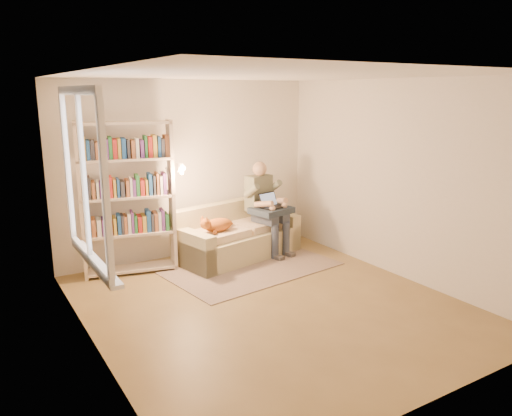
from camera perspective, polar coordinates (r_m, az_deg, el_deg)
floor at (r=5.95m, az=1.71°, el=-10.95°), size 4.50×4.50×0.00m
ceiling at (r=5.43m, az=1.90°, el=14.96°), size 4.00×4.50×0.02m
wall_left at (r=4.78m, az=-18.70°, el=-1.21°), size 0.02×4.50×2.60m
wall_right at (r=6.83m, az=15.99°, el=3.14°), size 0.02×4.50×2.60m
wall_back at (r=7.50m, az=-7.69°, el=4.38°), size 4.00×0.02×2.60m
wall_front at (r=3.92m, az=20.16°, el=-4.37°), size 4.00×0.02×2.60m
window at (r=4.96m, az=-18.70°, el=0.20°), size 0.12×1.52×1.69m
sofa at (r=7.50m, az=-2.24°, el=-3.44°), size 2.00×1.21×0.79m
person at (r=7.57m, az=1.02°, el=0.57°), size 0.51×0.69×1.40m
cat at (r=7.04m, az=-4.40°, el=-1.87°), size 0.63×0.32×0.24m
blanket at (r=7.49m, az=1.73°, el=-0.27°), size 0.65×0.57×0.09m
laptop at (r=7.47m, az=1.68°, el=0.49°), size 0.38×0.34×0.27m
bookshelf at (r=6.84m, az=-14.48°, el=1.91°), size 1.36×0.65×2.07m
rug at (r=7.06m, az=-0.42°, el=-6.90°), size 2.47×1.66×0.01m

